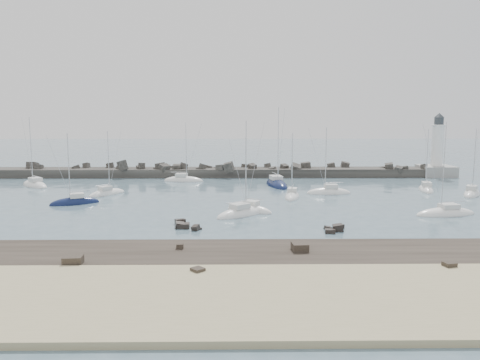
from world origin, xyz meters
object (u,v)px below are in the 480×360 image
sailboat_12 (472,194)px  sailboat_5 (249,210)px  sailboat_10 (426,190)px  sailboat_1 (35,185)px  sailboat_11 (446,214)px  lighthouse (437,162)px  sailboat_8 (277,185)px  sailboat_4 (183,181)px  sailboat_7 (242,214)px  sailboat_3 (107,194)px  sailboat_6 (292,197)px  sailboat_9 (329,193)px  sailboat_2 (75,203)px

sailboat_12 → sailboat_5: bearing=-161.2°
sailboat_5 → sailboat_10: 36.77m
sailboat_1 → sailboat_11: bearing=-21.8°
sailboat_1 → lighthouse: bearing=9.6°
sailboat_1 → sailboat_8: 46.21m
sailboat_4 → sailboat_7: (11.46, -32.50, 0.00)m
sailboat_11 → sailboat_12: 19.45m
sailboat_3 → sailboat_1: bearing=149.2°
sailboat_5 → sailboat_7: sailboat_7 is taller
lighthouse → sailboat_6: 44.58m
sailboat_9 → sailboat_3: bearing=-179.3°
lighthouse → sailboat_3: (-66.61, -23.73, -2.96)m
sailboat_5 → sailboat_3: bearing=149.2°
lighthouse → sailboat_11: bearing=-111.7°
sailboat_3 → sailboat_9: sailboat_9 is taller
sailboat_2 → sailboat_12: 65.05m
sailboat_1 → sailboat_2: sailboat_1 is taller
sailboat_2 → sailboat_9: 41.62m
sailboat_4 → sailboat_9: 30.86m
sailboat_4 → sailboat_5: size_ratio=1.13×
sailboat_8 → sailboat_9: 12.42m
lighthouse → sailboat_3: size_ratio=1.25×
sailboat_3 → sailboat_6: sailboat_3 is taller
sailboat_4 → sailboat_11: bearing=-40.0°
lighthouse → sailboat_2: bearing=-155.2°
sailboat_8 → sailboat_10: sailboat_8 is taller
sailboat_1 → sailboat_12: 79.10m
sailboat_8 → lighthouse: bearing=20.7°
sailboat_1 → sailboat_5: sailboat_1 is taller
sailboat_3 → sailboat_8: size_ratio=0.73×
sailboat_12 → sailboat_2: bearing=-173.8°
sailboat_5 → sailboat_9: 20.42m
sailboat_12 → sailboat_7: bearing=-158.7°
sailboat_10 → sailboat_11: bearing=-105.4°
sailboat_9 → sailboat_4: bearing=149.9°
sailboat_12 → sailboat_8: bearing=161.0°
sailboat_6 → sailboat_7: size_ratio=0.84×
sailboat_3 → sailboat_12: 61.99m
sailboat_12 → sailboat_6: bearing=-176.3°
sailboat_5 → sailboat_8: (6.02, 24.08, 0.01)m
sailboat_3 → sailboat_6: size_ratio=1.02×
sailboat_10 → sailboat_3: bearing=-176.5°
sailboat_6 → sailboat_11: sailboat_11 is taller
lighthouse → sailboat_4: (-55.30, -7.75, -2.96)m
sailboat_10 → sailboat_6: bearing=-165.0°
sailboat_10 → sailboat_12: bearing=-38.2°
sailboat_2 → sailboat_9: size_ratio=0.95×
sailboat_4 → sailboat_6: (19.92, -19.20, 0.01)m
sailboat_8 → sailboat_4: bearing=161.7°
sailboat_5 → sailboat_11: sailboat_11 is taller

